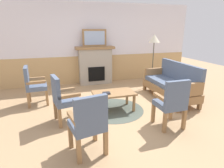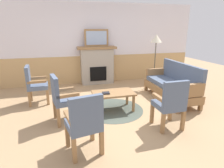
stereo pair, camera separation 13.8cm
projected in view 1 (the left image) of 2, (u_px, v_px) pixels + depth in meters
name	position (u px, v px, depth m)	size (l,w,h in m)	color
ground_plane	(116.00, 110.00, 4.33)	(14.00, 14.00, 0.00)	tan
wall_back	(93.00, 45.00, 6.33)	(7.20, 0.14, 2.70)	white
fireplace	(95.00, 65.00, 6.30)	(1.30, 0.44, 1.28)	#A39989
framed_picture	(95.00, 38.00, 6.03)	(0.80, 0.04, 0.56)	olive
couch	(171.00, 84.00, 4.98)	(0.70, 1.80, 0.98)	olive
coffee_table	(114.00, 94.00, 4.26)	(0.96, 0.56, 0.44)	olive
round_rug	(114.00, 110.00, 4.37)	(1.41, 1.41, 0.01)	#4C564C
book_on_table	(106.00, 93.00, 4.14)	(0.16, 0.14, 0.03)	black
armchair_near_fireplace	(33.00, 84.00, 4.55)	(0.52, 0.52, 0.98)	olive
armchair_by_window_left	(63.00, 97.00, 3.65)	(0.56, 0.56, 0.98)	olive
armchair_front_left	(88.00, 122.00, 2.69)	(0.56, 0.56, 0.98)	olive
armchair_front_center	(172.00, 102.00, 3.44)	(0.49, 0.49, 0.98)	olive
floor_lamp_by_couch	(154.00, 42.00, 5.86)	(0.36, 0.36, 1.68)	#332D28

